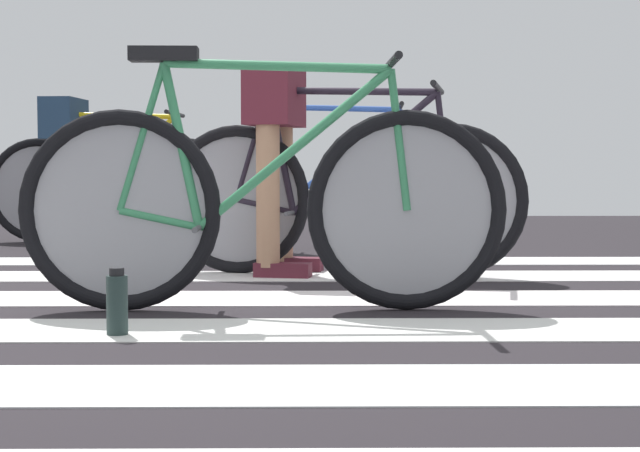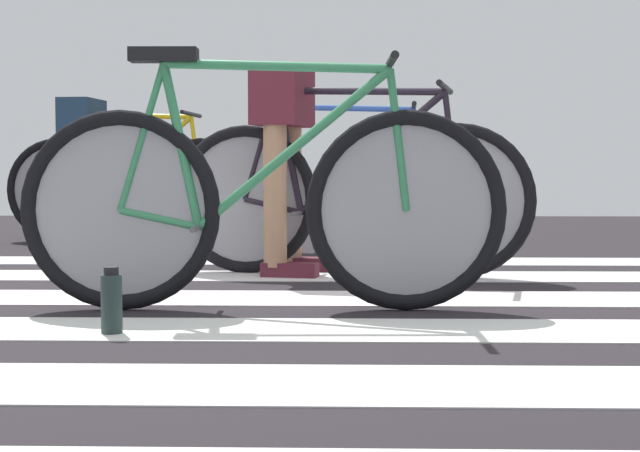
# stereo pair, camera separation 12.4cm
# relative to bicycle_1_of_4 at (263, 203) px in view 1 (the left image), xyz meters

# --- Properties ---
(ground) EXTENTS (18.00, 14.00, 0.02)m
(ground) POSITION_rel_bicycle_1_of_4_xyz_m (-0.14, -0.04, -0.40)
(ground) COLOR black
(crosswalk_markings) EXTENTS (5.44, 4.23, 0.00)m
(crosswalk_markings) POSITION_rel_bicycle_1_of_4_xyz_m (-0.14, -0.06, -0.38)
(crosswalk_markings) COLOR silver
(crosswalk_markings) RESTS_ON ground
(bicycle_1_of_4) EXTENTS (1.74, 0.52, 0.93)m
(bicycle_1_of_4) POSITION_rel_bicycle_1_of_4_xyz_m (0.00, 0.00, 0.00)
(bicycle_1_of_4) COLOR black
(bicycle_1_of_4) RESTS_ON ground
(bicycle_2_of_4) EXTENTS (1.71, 0.56, 0.93)m
(bicycle_2_of_4) POSITION_rel_bicycle_1_of_4_xyz_m (0.31, 1.13, 0.00)
(bicycle_2_of_4) COLOR black
(bicycle_2_of_4) RESTS_ON ground
(cyclist_2_of_4) EXTENTS (0.38, 0.45, 0.99)m
(cyclist_2_of_4) POSITION_rel_bicycle_1_of_4_xyz_m (0.00, 1.19, 0.25)
(cyclist_2_of_4) COLOR #A87A5B
(cyclist_2_of_4) RESTS_ON ground
(bicycle_3_of_4) EXTENTS (1.74, 0.52, 0.93)m
(bicycle_3_of_4) POSITION_rel_bicycle_1_of_4_xyz_m (0.25, 2.41, 0.00)
(bicycle_3_of_4) COLOR black
(bicycle_3_of_4) RESTS_ON ground
(bicycle_4_of_4) EXTENTS (1.73, 0.52, 0.93)m
(bicycle_4_of_4) POSITION_rel_bicycle_1_of_4_xyz_m (-1.20, 3.21, 0.00)
(bicycle_4_of_4) COLOR black
(bicycle_4_of_4) RESTS_ON ground
(cyclist_4_of_4) EXTENTS (0.34, 0.43, 0.99)m
(cyclist_4_of_4) POSITION_rel_bicycle_1_of_4_xyz_m (-1.51, 3.24, 0.25)
(cyclist_4_of_4) COLOR brown
(cyclist_4_of_4) RESTS_ON ground
(water_bottle) EXTENTS (0.06, 0.06, 0.21)m
(water_bottle) POSITION_rel_bicycle_1_of_4_xyz_m (-0.42, -0.52, -0.29)
(water_bottle) COLOR #1F2F2D
(water_bottle) RESTS_ON ground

